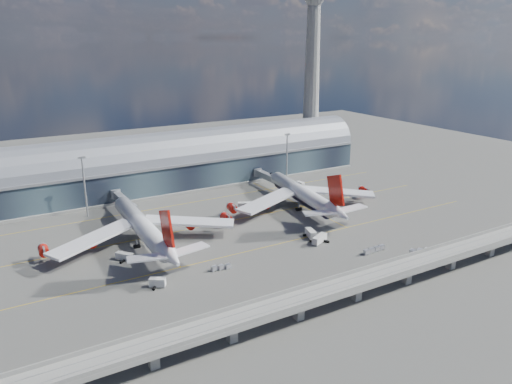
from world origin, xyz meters
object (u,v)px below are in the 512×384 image
service_truck_1 (157,283)px  service_truck_3 (311,234)px  service_truck_4 (300,184)px  cargo_train_0 (221,267)px  floodlight_mast_left (85,185)px  control_tower (312,74)px  airliner_left (144,228)px  floodlight_mast_right (287,157)px  service_truck_5 (245,206)px  cargo_train_1 (423,251)px  service_truck_2 (319,239)px  airliner_right (304,195)px  service_truck_0 (125,256)px  cargo_train_2 (374,250)px

service_truck_1 → service_truck_3: size_ratio=0.78×
service_truck_4 → cargo_train_0: bearing=-149.1°
floodlight_mast_left → cargo_train_0: floodlight_mast_left is taller
control_tower → airliner_left: 148.87m
floodlight_mast_right → service_truck_5: floodlight_mast_right is taller
service_truck_5 → airliner_left: bearing=133.6°
cargo_train_1 → floodlight_mast_left: bearing=23.8°
service_truck_1 → cargo_train_1: (87.29, -23.74, -0.48)m
floodlight_mast_right → service_truck_2: (-33.69, -71.61, -12.16)m
control_tower → service_truck_1: size_ratio=19.61×
airliner_right → service_truck_0: size_ratio=11.66×
floodlight_mast_left → service_truck_3: 94.48m
service_truck_1 → service_truck_4: 117.28m
airliner_right → service_truck_2: bearing=-108.5°
airliner_right → service_truck_4: bearing=65.4°
service_truck_0 → floodlight_mast_right: bearing=-11.6°
service_truck_4 → cargo_train_2: size_ratio=0.47×
service_truck_2 → airliner_left: bearing=35.7°
service_truck_1 → airliner_left: bearing=20.2°
floodlight_mast_right → service_truck_1: floodlight_mast_right is taller
floodlight_mast_left → service_truck_5: bearing=-22.6°
floodlight_mast_left → airliner_right: size_ratio=0.36×
service_truck_2 → cargo_train_1: bearing=-161.5°
floodlight_mast_left → service_truck_3: (66.50, -66.02, -12.08)m
service_truck_3 → cargo_train_1: (24.67, -31.61, -0.63)m
airliner_left → cargo_train_2: bearing=-32.9°
service_truck_1 → service_truck_3: service_truck_3 is taller
control_tower → cargo_train_2: (-57.31, -115.85, -50.78)m
floodlight_mast_left → service_truck_5: 67.46m
service_truck_3 → service_truck_4: service_truck_3 is taller
airliner_left → service_truck_4: (90.96, 31.28, -5.16)m
airliner_left → service_truck_0: (-10.07, -9.50, -5.11)m
service_truck_3 → service_truck_5: service_truck_5 is taller
airliner_right → cargo_train_0: airliner_right is taller
service_truck_3 → service_truck_4: size_ratio=1.45×
airliner_right → floodlight_mast_right: bearing=75.1°
service_truck_2 → cargo_train_0: bearing=67.0°
control_tower → service_truck_3: 126.65m
floodlight_mast_right → airliner_left: (-89.06, -40.76, -7.20)m
floodlight_mast_left → airliner_left: size_ratio=0.35×
service_truck_4 → cargo_train_2: 82.02m
airliner_left → service_truck_4: 96.32m
airliner_left → service_truck_5: airliner_left is taller
service_truck_3 → cargo_train_0: 41.67m
service_truck_0 → service_truck_4: service_truck_0 is taller
floodlight_mast_right → service_truck_3: bearing=-116.9°
service_truck_4 → service_truck_5: bearing=-167.4°
service_truck_5 → service_truck_2: bearing=-147.1°
service_truck_0 → service_truck_5: (60.41, 24.76, 0.25)m
cargo_train_0 → service_truck_0: bearing=37.4°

